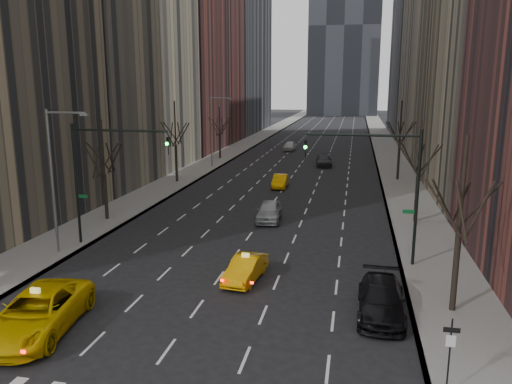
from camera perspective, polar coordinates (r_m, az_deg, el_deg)
The scene contains 22 objects.
ground at distance 21.54m, azimuth -10.19°, elevation -17.48°, with size 400.00×400.00×0.00m, color black.
sidewalk_left at distance 90.08m, azimuth -1.23°, elevation 5.47°, with size 4.50×320.00×0.15m, color slate.
sidewalk_right at distance 88.11m, azimuth 14.58°, elevation 4.93°, with size 4.50×320.00×0.15m, color slate.
bld_left_far at distance 88.87m, azimuth -8.08°, elevation 19.43°, with size 14.00×28.00×44.00m, color brown.
tree_lw_b at distance 40.78m, azimuth -16.94°, elevation 1.94°, with size 3.36×3.50×7.82m.
tree_lw_c at distance 55.19m, azimuth -9.15°, elevation 5.20°, with size 3.36×3.50×8.74m.
tree_lw_d at distance 72.28m, azimuth -4.16°, elevation 6.56°, with size 3.36×3.50×7.36m.
tree_rw_a at distance 24.76m, azimuth 22.16°, elevation -4.49°, with size 3.36×3.50×8.28m.
tree_rw_b at distance 40.22m, azimuth 18.03°, elevation 1.73°, with size 3.36×3.50×7.82m.
tree_rw_c at distance 57.91m, azimuth 16.08°, elevation 5.20°, with size 3.36×3.50×8.74m.
traffic_mast_left at distance 33.93m, azimuth -17.54°, elevation 2.95°, with size 6.69×0.39×8.00m.
traffic_mast_right at distance 29.84m, azimuth 14.86°, elevation 1.91°, with size 6.69×0.39×8.00m.
streetlight_near at distance 33.11m, azimuth -21.84°, elevation 2.66°, with size 2.83×0.22×9.00m.
streetlight_far at distance 65.08m, azimuth -4.84°, elevation 7.75°, with size 2.83×0.22×9.00m.
sign_post at distance 18.86m, azimuth 21.28°, elevation -16.52°, with size 0.55×0.06×2.80m.
taxi_suv at distance 24.23m, azimuth -23.69°, elevation -12.49°, with size 2.98×6.47×1.80m, color #DDB204.
taxi_sedan at distance 27.78m, azimuth -1.20°, elevation -8.75°, with size 1.42×4.08×1.35m, color #E49A04.
silver_sedan_ahead at distance 39.61m, azimuth 1.52°, elevation -2.18°, with size 1.84×4.57×1.56m, color #A0A2A7.
parked_suv_black at distance 24.54m, azimuth 14.12°, elevation -11.81°, with size 2.15×5.29×1.54m, color black.
far_taxi at distance 52.44m, azimuth 2.78°, elevation 1.25°, with size 1.42×4.06×1.34m, color #F7A705.
far_suv_grey at distance 67.08m, azimuth 7.76°, elevation 3.60°, with size 2.02×4.96×1.44m, color #2B2B30.
far_car_white at distance 82.19m, azimuth 3.89°, elevation 5.27°, with size 1.79×4.45×1.52m, color silver.
Camera 1 is at (7.17, -17.34, 10.59)m, focal length 35.00 mm.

